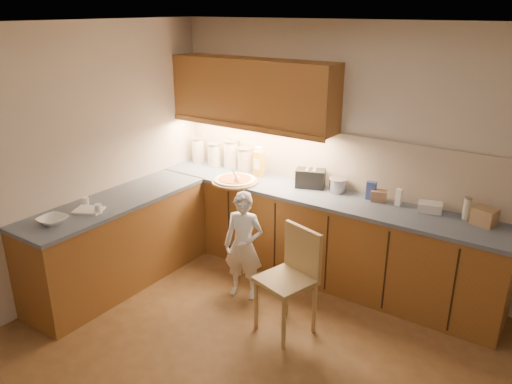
# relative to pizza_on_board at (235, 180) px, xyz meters

# --- Properties ---
(room) EXTENTS (4.54, 4.50, 2.62)m
(room) POSITION_rel_pizza_on_board_xyz_m (1.28, -1.49, 0.73)
(room) COLOR brown
(room) RESTS_ON ground
(l_counter) EXTENTS (3.77, 2.62, 0.92)m
(l_counter) POSITION_rel_pizza_on_board_xyz_m (0.35, -0.25, -0.48)
(l_counter) COLOR brown
(l_counter) RESTS_ON ground
(backsplash) EXTENTS (3.75, 0.02, 0.58)m
(backsplash) POSITION_rel_pizza_on_board_xyz_m (0.90, 0.49, 0.27)
(backsplash) COLOR #C0AE94
(backsplash) RESTS_ON l_counter
(upper_cabinets) EXTENTS (1.95, 0.36, 0.73)m
(upper_cabinets) POSITION_rel_pizza_on_board_xyz_m (0.00, 0.33, 0.91)
(upper_cabinets) COLOR brown
(upper_cabinets) RESTS_ON ground
(pizza_on_board) EXTENTS (0.51, 0.51, 0.20)m
(pizza_on_board) POSITION_rel_pizza_on_board_xyz_m (0.00, 0.00, 0.00)
(pizza_on_board) COLOR #A17950
(pizza_on_board) RESTS_ON l_counter
(child) EXTENTS (0.45, 0.35, 1.08)m
(child) POSITION_rel_pizza_on_board_xyz_m (0.52, -0.57, -0.40)
(child) COLOR white
(child) RESTS_ON ground
(wooden_chair) EXTENTS (0.53, 0.53, 0.94)m
(wooden_chair) POSITION_rel_pizza_on_board_xyz_m (1.18, -0.77, -0.40)
(wooden_chair) COLOR tan
(wooden_chair) RESTS_ON ground
(mixing_bowl) EXTENTS (0.26, 0.26, 0.06)m
(mixing_bowl) POSITION_rel_pizza_on_board_xyz_m (-0.67, -1.78, 0.01)
(mixing_bowl) COLOR white
(mixing_bowl) RESTS_ON l_counter
(canister_a) EXTENTS (0.15, 0.15, 0.31)m
(canister_a) POSITION_rel_pizza_on_board_xyz_m (-0.82, 0.35, 0.13)
(canister_a) COLOR silver
(canister_a) RESTS_ON l_counter
(canister_b) EXTENTS (0.16, 0.16, 0.28)m
(canister_b) POSITION_rel_pizza_on_board_xyz_m (-0.56, 0.34, 0.12)
(canister_b) COLOR silver
(canister_b) RESTS_ON l_counter
(canister_c) EXTENTS (0.18, 0.18, 0.33)m
(canister_c) POSITION_rel_pizza_on_board_xyz_m (-0.35, 0.40, 0.14)
(canister_c) COLOR white
(canister_c) RESTS_ON l_counter
(canister_d) EXTENTS (0.17, 0.17, 0.28)m
(canister_d) POSITION_rel_pizza_on_board_xyz_m (-0.14, 0.38, 0.12)
(canister_d) COLOR beige
(canister_d) RESTS_ON l_counter
(oil_jug) EXTENTS (0.13, 0.10, 0.33)m
(oil_jug) POSITION_rel_pizza_on_board_xyz_m (0.08, 0.34, 0.13)
(oil_jug) COLOR gold
(oil_jug) RESTS_ON l_counter
(toaster) EXTENTS (0.34, 0.27, 0.20)m
(toaster) POSITION_rel_pizza_on_board_xyz_m (0.74, 0.33, 0.07)
(toaster) COLOR black
(toaster) RESTS_ON l_counter
(steel_pot) EXTENTS (0.19, 0.19, 0.14)m
(steel_pot) POSITION_rel_pizza_on_board_xyz_m (1.04, 0.36, 0.05)
(steel_pot) COLOR #A4A3A8
(steel_pot) RESTS_ON l_counter
(blue_box) EXTENTS (0.10, 0.07, 0.18)m
(blue_box) POSITION_rel_pizza_on_board_xyz_m (1.40, 0.36, 0.07)
(blue_box) COLOR #324596
(blue_box) RESTS_ON l_counter
(card_box_a) EXTENTS (0.18, 0.15, 0.11)m
(card_box_a) POSITION_rel_pizza_on_board_xyz_m (1.49, 0.36, 0.03)
(card_box_a) COLOR #A57C59
(card_box_a) RESTS_ON l_counter
(white_bottle) EXTENTS (0.06, 0.06, 0.16)m
(white_bottle) POSITION_rel_pizza_on_board_xyz_m (1.68, 0.36, 0.06)
(white_bottle) COLOR white
(white_bottle) RESTS_ON l_counter
(flat_pack) EXTENTS (0.24, 0.19, 0.08)m
(flat_pack) POSITION_rel_pizza_on_board_xyz_m (1.98, 0.37, 0.02)
(flat_pack) COLOR silver
(flat_pack) RESTS_ON l_counter
(tall_jar) EXTENTS (0.07, 0.07, 0.21)m
(tall_jar) POSITION_rel_pizza_on_board_xyz_m (2.30, 0.37, 0.08)
(tall_jar) COLOR beige
(tall_jar) RESTS_ON l_counter
(card_box_b) EXTENTS (0.23, 0.20, 0.15)m
(card_box_b) POSITION_rel_pizza_on_board_xyz_m (2.46, 0.34, 0.05)
(card_box_b) COLOR #9F7E56
(card_box_b) RESTS_ON l_counter
(dough_cloth) EXTENTS (0.31, 0.28, 0.02)m
(dough_cloth) POSITION_rel_pizza_on_board_xyz_m (-0.65, -1.42, -0.01)
(dough_cloth) COLOR white
(dough_cloth) RESTS_ON l_counter
(spice_jar_a) EXTENTS (0.06, 0.06, 0.07)m
(spice_jar_a) POSITION_rel_pizza_on_board_xyz_m (-0.80, -1.32, 0.01)
(spice_jar_a) COLOR white
(spice_jar_a) RESTS_ON l_counter
(spice_jar_b) EXTENTS (0.08, 0.08, 0.08)m
(spice_jar_b) POSITION_rel_pizza_on_board_xyz_m (-0.54, -1.39, 0.02)
(spice_jar_b) COLOR white
(spice_jar_b) RESTS_ON l_counter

